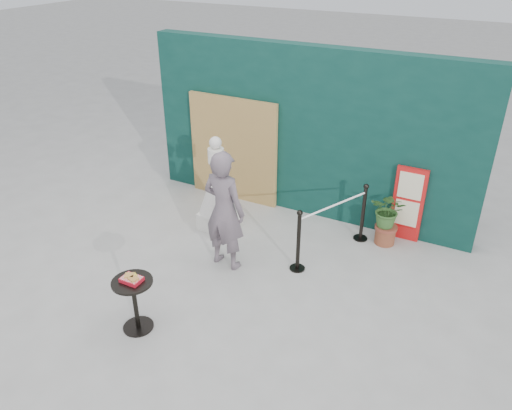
# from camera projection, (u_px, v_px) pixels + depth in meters

# --- Properties ---
(ground) EXTENTS (60.00, 60.00, 0.00)m
(ground) POSITION_uv_depth(u_px,v_px,m) (216.00, 304.00, 6.98)
(ground) COLOR #ADAAA5
(ground) RESTS_ON ground
(back_wall) EXTENTS (6.00, 0.30, 3.00)m
(back_wall) POSITION_uv_depth(u_px,v_px,m) (308.00, 133.00, 8.72)
(back_wall) COLOR #0A2E29
(back_wall) RESTS_ON ground
(bamboo_fence) EXTENTS (1.80, 0.08, 2.00)m
(bamboo_fence) POSITION_uv_depth(u_px,v_px,m) (233.00, 150.00, 9.36)
(bamboo_fence) COLOR tan
(bamboo_fence) RESTS_ON ground
(woman) EXTENTS (0.73, 0.52, 1.90)m
(woman) POSITION_uv_depth(u_px,v_px,m) (224.00, 211.00, 7.39)
(woman) COLOR #675861
(woman) RESTS_ON ground
(menu_board) EXTENTS (0.50, 0.07, 1.30)m
(menu_board) POSITION_uv_depth(u_px,v_px,m) (408.00, 204.00, 8.19)
(menu_board) COLOR red
(menu_board) RESTS_ON ground
(statue) EXTENTS (0.66, 0.66, 1.68)m
(statue) POSITION_uv_depth(u_px,v_px,m) (217.00, 192.00, 8.51)
(statue) COLOR white
(statue) RESTS_ON ground
(cafe_table) EXTENTS (0.52, 0.52, 0.75)m
(cafe_table) POSITION_uv_depth(u_px,v_px,m) (134.00, 297.00, 6.32)
(cafe_table) COLOR black
(cafe_table) RESTS_ON ground
(food_basket) EXTENTS (0.26, 0.19, 0.11)m
(food_basket) POSITION_uv_depth(u_px,v_px,m) (132.00, 279.00, 6.19)
(food_basket) COLOR red
(food_basket) RESTS_ON cafe_table
(planter) EXTENTS (0.55, 0.48, 0.93)m
(planter) POSITION_uv_depth(u_px,v_px,m) (388.00, 215.00, 8.11)
(planter) COLOR brown
(planter) RESTS_ON ground
(stanchion_barrier) EXTENTS (0.84, 1.54, 1.03)m
(stanchion_barrier) POSITION_uv_depth(u_px,v_px,m) (332.00, 227.00, 7.86)
(stanchion_barrier) COLOR black
(stanchion_barrier) RESTS_ON ground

